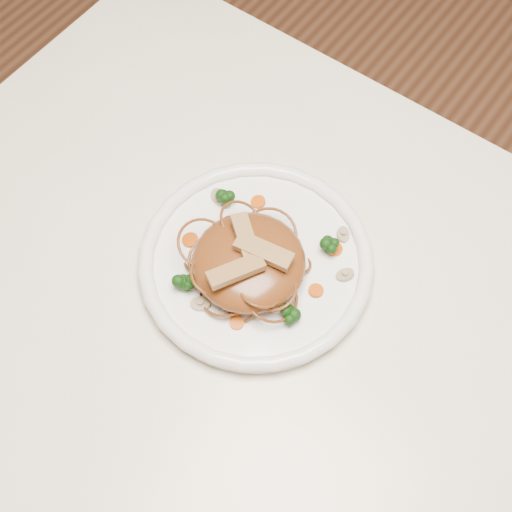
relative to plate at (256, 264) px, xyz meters
The scene contains 20 objects.
ground 0.77m from the plate, 18.69° to the right, with size 4.00×4.00×0.00m, color #542F1C.
table 0.15m from the plate, 18.69° to the right, with size 1.20×0.80×0.75m.
plate is the anchor object (origin of this frame).
noodle_mound 0.04m from the plate, 85.60° to the right, with size 0.14×0.14×0.05m, color brown.
chicken_a 0.07m from the plate, 25.04° to the right, with size 0.07×0.02×0.01m, color tan.
chicken_b 0.07m from the plate, 154.53° to the right, with size 0.07×0.02×0.01m, color tan.
chicken_c 0.08m from the plate, 82.29° to the right, with size 0.07×0.02×0.01m, color tan.
broccoli_0 0.10m from the plate, 46.55° to the left, with size 0.03×0.03×0.03m, color #0F330A, non-canonical shape.
broccoli_1 0.10m from the plate, 151.53° to the left, with size 0.03×0.03×0.03m, color #0F330A, non-canonical shape.
broccoli_2 0.10m from the plate, 119.99° to the right, with size 0.03×0.03×0.03m, color #0F330A, non-canonical shape.
broccoli_3 0.10m from the plate, 27.32° to the right, with size 0.02×0.02×0.03m, color #0F330A, non-canonical shape.
carrot_0 0.10m from the plate, 45.81° to the left, with size 0.02×0.02×0.01m, color #B74406.
carrot_1 0.09m from the plate, 162.98° to the right, with size 0.02×0.02×0.01m, color #B74406.
carrot_2 0.09m from the plate, ahead, with size 0.02×0.02×0.01m, color #B74406.
carrot_3 0.09m from the plate, 124.49° to the left, with size 0.02×0.02×0.01m, color #B74406.
carrot_4 0.09m from the plate, 68.67° to the right, with size 0.02×0.02×0.01m, color #B74406.
mushroom_0 0.09m from the plate, 101.78° to the right, with size 0.03×0.03×0.01m, color tan.
mushroom_1 0.12m from the plate, 25.58° to the left, with size 0.02×0.02×0.01m, color tan.
mushroom_2 0.11m from the plate, 153.79° to the left, with size 0.03×0.03×0.01m, color tan.
mushroom_3 0.12m from the plate, 54.70° to the left, with size 0.02×0.02×0.01m, color tan.
Camera 1 is at (0.16, -0.32, 1.59)m, focal length 50.62 mm.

